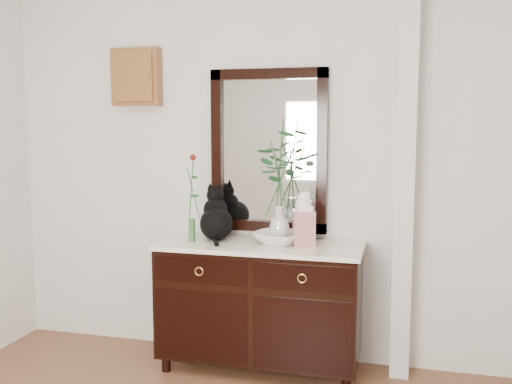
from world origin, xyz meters
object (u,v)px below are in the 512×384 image
(sideboard, at_px, (260,300))
(cat, at_px, (216,213))
(lotus_bowl, at_px, (279,238))
(ginger_jar, at_px, (304,218))

(sideboard, distance_m, cat, 0.64)
(sideboard, xyz_separation_m, lotus_bowl, (0.12, 0.03, 0.41))
(sideboard, distance_m, ginger_jar, 0.63)
(cat, xyz_separation_m, ginger_jar, (0.60, -0.04, 0.00))
(cat, bearing_deg, lotus_bowl, -27.57)
(lotus_bowl, height_order, ginger_jar, ginger_jar)
(sideboard, height_order, lotus_bowl, lotus_bowl)
(cat, bearing_deg, ginger_jar, -27.71)
(lotus_bowl, relative_size, ginger_jar, 0.88)
(sideboard, xyz_separation_m, ginger_jar, (0.28, 0.02, 0.56))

